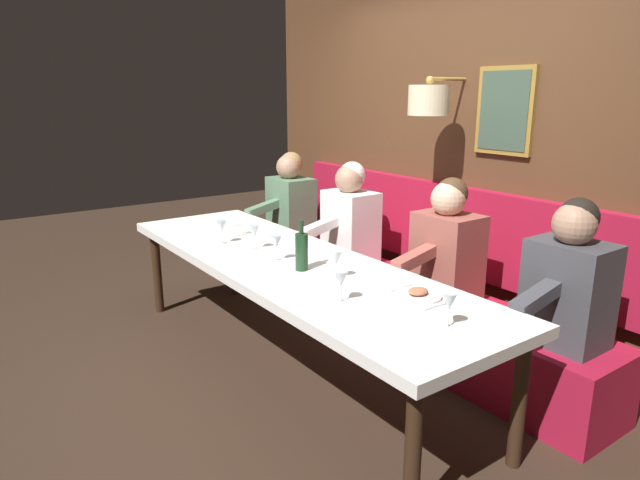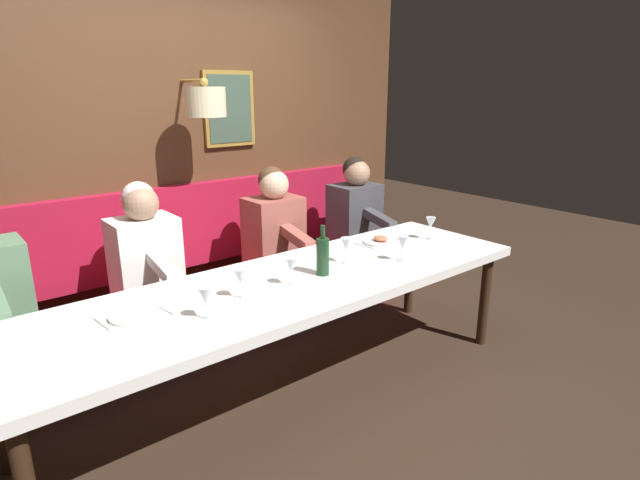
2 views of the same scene
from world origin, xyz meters
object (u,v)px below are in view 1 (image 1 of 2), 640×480
at_px(dining_table, 289,269).
at_px(wine_glass_5, 254,232).
at_px(diner_nearest, 569,278).
at_px(wine_glass_3, 449,303).
at_px(wine_glass_4, 341,280).
at_px(wine_bottle, 302,251).
at_px(wine_glass_1, 276,243).
at_px(diner_middle, 350,216).
at_px(diner_far, 290,199).
at_px(wine_glass_2, 336,259).
at_px(wine_glass_0, 222,227).
at_px(diner_near, 447,244).

height_order(dining_table, wine_glass_5, wine_glass_5).
bearing_deg(diner_nearest, wine_glass_3, 175.95).
xyz_separation_m(wine_glass_4, wine_bottle, (0.13, 0.54, -0.00)).
height_order(wine_glass_1, wine_glass_5, same).
relative_size(diner_middle, wine_glass_3, 4.82).
xyz_separation_m(diner_middle, wine_glass_5, (-0.93, -0.15, 0.04)).
height_order(diner_middle, wine_glass_3, diner_middle).
distance_m(wine_glass_1, wine_glass_4, 0.79).
relative_size(dining_table, wine_glass_5, 18.95).
distance_m(diner_far, wine_glass_2, 2.01).
xyz_separation_m(wine_glass_0, wine_glass_5, (0.11, -0.26, 0.00)).
relative_size(diner_far, wine_glass_1, 4.82).
relative_size(dining_table, diner_far, 3.93).
xyz_separation_m(wine_glass_3, wine_glass_5, (-0.08, 1.62, 0.00)).
bearing_deg(diner_middle, wine_glass_3, -115.82).
height_order(wine_glass_5, wine_bottle, wine_bottle).
xyz_separation_m(wine_glass_2, wine_glass_4, (-0.20, -0.30, 0.00)).
distance_m(wine_glass_0, wine_glass_3, 1.88).
relative_size(wine_glass_1, wine_glass_2, 1.00).
bearing_deg(wine_glass_0, wine_glass_5, -66.28).
xyz_separation_m(wine_glass_0, wine_glass_3, (0.19, -1.87, 0.00)).
bearing_deg(diner_far, wine_glass_1, -125.65).
relative_size(dining_table, wine_glass_2, 18.95).
xyz_separation_m(diner_far, wine_glass_4, (-1.05, -2.11, 0.04)).
xyz_separation_m(wine_glass_4, wine_glass_5, (0.12, 1.10, 0.00)).
distance_m(diner_nearest, diner_middle, 1.83).
relative_size(diner_middle, wine_glass_2, 4.82).
bearing_deg(diner_middle, wine_glass_2, -132.12).
distance_m(diner_middle, wine_glass_0, 1.05).
xyz_separation_m(dining_table, diner_near, (0.88, -0.49, 0.13)).
xyz_separation_m(diner_nearest, wine_glass_3, (-0.86, 0.06, 0.04)).
height_order(diner_nearest, wine_bottle, diner_nearest).
height_order(wine_glass_1, wine_bottle, wine_bottle).
bearing_deg(diner_middle, wine_glass_1, -154.11).
height_order(diner_near, diner_far, same).
distance_m(diner_middle, diner_far, 0.86).
bearing_deg(wine_bottle, wine_glass_0, 98.29).
distance_m(wine_glass_0, wine_glass_4, 1.35).
bearing_deg(diner_far, diner_nearest, -90.00).
bearing_deg(wine_glass_3, dining_table, 91.21).
bearing_deg(wine_glass_3, wine_glass_2, 90.21).
distance_m(diner_near, wine_glass_1, 1.09).
relative_size(diner_far, wine_glass_2, 4.82).
bearing_deg(diner_near, wine_bottle, 162.66).
relative_size(wine_glass_3, wine_bottle, 0.55).
height_order(wine_glass_2, wine_glass_3, same).
bearing_deg(wine_bottle, wine_glass_3, -86.25).
bearing_deg(diner_far, dining_table, -122.95).
height_order(diner_near, wine_glass_3, diner_near).
height_order(diner_middle, wine_glass_0, diner_middle).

